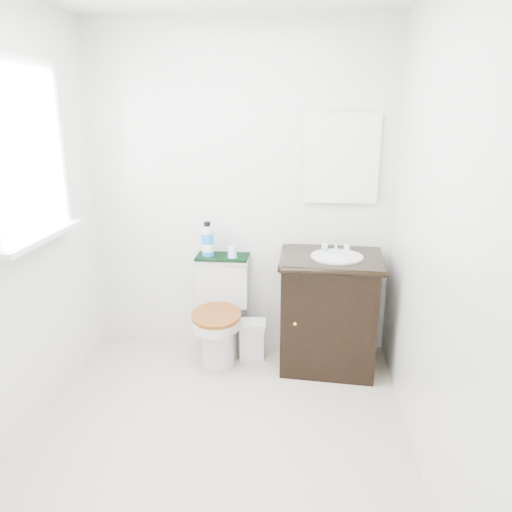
% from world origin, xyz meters
% --- Properties ---
extents(floor, '(2.40, 2.40, 0.00)m').
position_xyz_m(floor, '(0.00, 0.00, 0.00)').
color(floor, beige).
rests_on(floor, ground).
extents(wall_back, '(2.40, 0.00, 2.40)m').
position_xyz_m(wall_back, '(0.00, 1.20, 1.20)').
color(wall_back, silver).
rests_on(wall_back, ground).
extents(wall_front, '(2.40, 0.00, 2.40)m').
position_xyz_m(wall_front, '(0.00, -1.20, 1.20)').
color(wall_front, silver).
rests_on(wall_front, ground).
extents(wall_left, '(0.00, 2.40, 2.40)m').
position_xyz_m(wall_left, '(-1.10, 0.00, 1.20)').
color(wall_left, silver).
rests_on(wall_left, ground).
extents(wall_right, '(0.00, 2.40, 2.40)m').
position_xyz_m(wall_right, '(1.10, 0.00, 1.20)').
color(wall_right, silver).
rests_on(wall_right, ground).
extents(window, '(0.02, 0.70, 0.90)m').
position_xyz_m(window, '(-1.07, 0.25, 1.55)').
color(window, white).
rests_on(window, wall_left).
extents(mirror, '(0.50, 0.02, 0.60)m').
position_xyz_m(mirror, '(0.72, 1.18, 1.45)').
color(mirror, silver).
rests_on(mirror, wall_back).
extents(toilet, '(0.39, 0.63, 0.73)m').
position_xyz_m(toilet, '(-0.12, 0.97, 0.32)').
color(toilet, silver).
rests_on(toilet, floor).
extents(vanity, '(0.72, 0.63, 0.92)m').
position_xyz_m(vanity, '(0.67, 0.90, 0.43)').
color(vanity, black).
rests_on(vanity, floor).
extents(trash_bin, '(0.21, 0.17, 0.29)m').
position_xyz_m(trash_bin, '(0.11, 0.95, 0.15)').
color(trash_bin, silver).
rests_on(trash_bin, floor).
extents(towel, '(0.38, 0.22, 0.02)m').
position_xyz_m(towel, '(-0.12, 1.09, 0.74)').
color(towel, black).
rests_on(towel, toilet).
extents(mouthwash_bottle, '(0.09, 0.09, 0.26)m').
position_xyz_m(mouthwash_bottle, '(-0.23, 1.09, 0.86)').
color(mouthwash_bottle, blue).
rests_on(mouthwash_bottle, towel).
extents(cup, '(0.07, 0.07, 0.08)m').
position_xyz_m(cup, '(-0.04, 1.05, 0.79)').
color(cup, '#9BD2FF').
rests_on(cup, towel).
extents(soap_bar, '(0.08, 0.05, 0.02)m').
position_xyz_m(soap_bar, '(0.62, 0.99, 0.83)').
color(soap_bar, teal).
rests_on(soap_bar, vanity).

